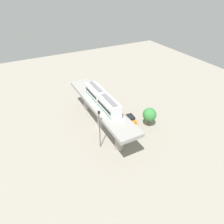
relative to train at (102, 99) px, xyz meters
name	(u,v)px	position (x,y,z in m)	size (l,w,h in m)	color
ground_plane	(101,126)	(0.00, -0.99, -8.44)	(120.00, 120.00, 0.00)	gray
viaduct	(101,109)	(0.00, -0.99, -3.18)	(5.20, 28.00, 6.90)	#999691
train	(102,99)	(0.00, 0.00, 0.00)	(2.64, 13.55, 3.24)	white
parked_car_orange	(130,119)	(-7.52, 0.56, -7.69)	(2.11, 4.32, 1.76)	orange
parked_car_yellow	(110,103)	(-6.62, -8.85, -7.69)	(1.92, 4.25, 1.76)	yellow
tree_near_viaduct	(150,115)	(-10.65, 4.29, -5.09)	(3.38, 3.38, 5.05)	brown
signal_post	(100,128)	(3.40, 5.54, -3.17)	(0.44, 0.28, 9.50)	#4C4C51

